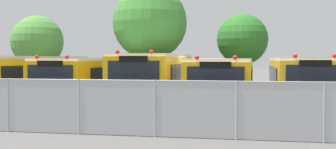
{
  "coord_description": "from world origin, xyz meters",
  "views": [
    {
      "loc": [
        2.78,
        -20.65,
        2.41
      ],
      "look_at": [
        -1.14,
        0.0,
        1.6
      ],
      "focal_mm": 45.38,
      "sensor_mm": 36.0,
      "label": 1
    }
  ],
  "objects_px": {
    "school_bus_1": "(93,79)",
    "school_bus_0": "(26,77)",
    "school_bus_4": "(301,81)",
    "tree_2": "(242,39)",
    "tree_0": "(39,42)",
    "tree_1": "(149,22)",
    "school_bus_3": "(225,81)",
    "school_bus_2": "(157,78)"
  },
  "relations": [
    {
      "from": "school_bus_0",
      "to": "school_bus_4",
      "type": "bearing_deg",
      "value": -178.78
    },
    {
      "from": "school_bus_2",
      "to": "school_bus_4",
      "type": "distance_m",
      "value": 6.87
    },
    {
      "from": "school_bus_1",
      "to": "school_bus_2",
      "type": "relative_size",
      "value": 1.02
    },
    {
      "from": "tree_1",
      "to": "tree_2",
      "type": "relative_size",
      "value": 1.34
    },
    {
      "from": "school_bus_3",
      "to": "tree_2",
      "type": "relative_size",
      "value": 1.96
    },
    {
      "from": "tree_1",
      "to": "tree_2",
      "type": "height_order",
      "value": "tree_1"
    },
    {
      "from": "school_bus_1",
      "to": "tree_1",
      "type": "distance_m",
      "value": 8.1
    },
    {
      "from": "school_bus_3",
      "to": "tree_1",
      "type": "height_order",
      "value": "tree_1"
    },
    {
      "from": "tree_1",
      "to": "school_bus_0",
      "type": "bearing_deg",
      "value": -123.85
    },
    {
      "from": "school_bus_0",
      "to": "tree_2",
      "type": "relative_size",
      "value": 2.14
    },
    {
      "from": "school_bus_1",
      "to": "school_bus_0",
      "type": "bearing_deg",
      "value": 3.63
    },
    {
      "from": "school_bus_2",
      "to": "school_bus_4",
      "type": "bearing_deg",
      "value": -178.59
    },
    {
      "from": "school_bus_4",
      "to": "tree_0",
      "type": "xyz_separation_m",
      "value": [
        -17.27,
        7.59,
        2.22
      ]
    },
    {
      "from": "tree_2",
      "to": "school_bus_3",
      "type": "bearing_deg",
      "value": -94.41
    },
    {
      "from": "school_bus_3",
      "to": "school_bus_4",
      "type": "relative_size",
      "value": 1.14
    },
    {
      "from": "school_bus_0",
      "to": "tree_0",
      "type": "xyz_separation_m",
      "value": [
        -3.28,
        7.68,
        2.18
      ]
    },
    {
      "from": "school_bus_0",
      "to": "tree_0",
      "type": "distance_m",
      "value": 8.63
    },
    {
      "from": "tree_2",
      "to": "tree_0",
      "type": "bearing_deg",
      "value": -175.07
    },
    {
      "from": "tree_1",
      "to": "tree_2",
      "type": "bearing_deg",
      "value": 14.16
    },
    {
      "from": "tree_2",
      "to": "school_bus_2",
      "type": "bearing_deg",
      "value": -113.89
    },
    {
      "from": "tree_0",
      "to": "tree_1",
      "type": "height_order",
      "value": "tree_1"
    },
    {
      "from": "school_bus_2",
      "to": "tree_2",
      "type": "bearing_deg",
      "value": -114.8
    },
    {
      "from": "school_bus_2",
      "to": "school_bus_3",
      "type": "relative_size",
      "value": 0.87
    },
    {
      "from": "school_bus_0",
      "to": "tree_1",
      "type": "xyz_separation_m",
      "value": [
        4.93,
        7.36,
        3.48
      ]
    },
    {
      "from": "school_bus_4",
      "to": "tree_1",
      "type": "bearing_deg",
      "value": -38.35
    },
    {
      "from": "tree_0",
      "to": "tree_2",
      "type": "bearing_deg",
      "value": 4.93
    },
    {
      "from": "school_bus_1",
      "to": "tree_2",
      "type": "xyz_separation_m",
      "value": [
        7.5,
        8.75,
        2.38
      ]
    },
    {
      "from": "school_bus_0",
      "to": "tree_2",
      "type": "bearing_deg",
      "value": -140.48
    },
    {
      "from": "school_bus_2",
      "to": "school_bus_1",
      "type": "bearing_deg",
      "value": -6.96
    },
    {
      "from": "school_bus_4",
      "to": "school_bus_1",
      "type": "bearing_deg",
      "value": -0.09
    },
    {
      "from": "school_bus_0",
      "to": "school_bus_4",
      "type": "distance_m",
      "value": 13.99
    },
    {
      "from": "school_bus_1",
      "to": "tree_1",
      "type": "bearing_deg",
      "value": -99.25
    },
    {
      "from": "school_bus_4",
      "to": "tree_2",
      "type": "bearing_deg",
      "value": -71.85
    },
    {
      "from": "school_bus_2",
      "to": "school_bus_3",
      "type": "distance_m",
      "value": 3.35
    },
    {
      "from": "school_bus_4",
      "to": "tree_1",
      "type": "distance_m",
      "value": 12.13
    },
    {
      "from": "school_bus_2",
      "to": "tree_0",
      "type": "bearing_deg",
      "value": -38.02
    },
    {
      "from": "school_bus_2",
      "to": "tree_2",
      "type": "xyz_separation_m",
      "value": [
        4.04,
        9.12,
        2.29
      ]
    },
    {
      "from": "school_bus_1",
      "to": "tree_2",
      "type": "distance_m",
      "value": 11.77
    },
    {
      "from": "tree_0",
      "to": "school_bus_0",
      "type": "bearing_deg",
      "value": -66.87
    },
    {
      "from": "school_bus_1",
      "to": "school_bus_2",
      "type": "bearing_deg",
      "value": 174.79
    },
    {
      "from": "tree_0",
      "to": "school_bus_2",
      "type": "bearing_deg",
      "value": -37.12
    },
    {
      "from": "school_bus_3",
      "to": "tree_0",
      "type": "bearing_deg",
      "value": -28.65
    }
  ]
}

